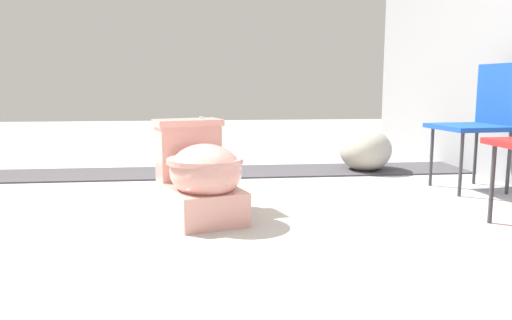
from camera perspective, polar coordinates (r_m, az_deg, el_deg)
name	(u,v)px	position (r m, az deg, el deg)	size (l,w,h in m)	color
ground_plane	(167,212)	(2.81, -10.15, -5.89)	(14.00, 14.00, 0.00)	#A8A59E
gravel_strip	(240,172)	(4.00, -1.88, -1.33)	(0.56, 8.00, 0.01)	#423F44
toilet	(200,176)	(2.65, -6.43, -1.82)	(0.71, 0.54, 0.52)	#E09E93
folding_chair_left	(485,113)	(3.63, 24.70, 4.91)	(0.48, 0.48, 0.83)	#1947B2
boulder_near	(365,150)	(4.14, 12.36, 1.17)	(0.48, 0.42, 0.35)	#ADA899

